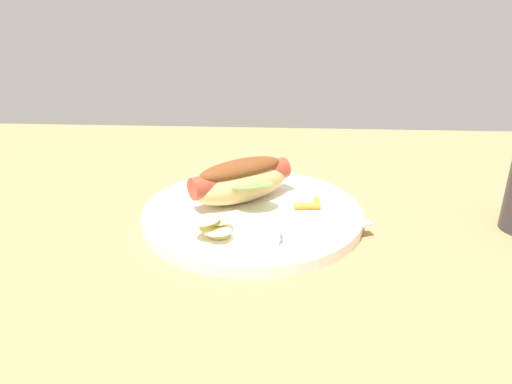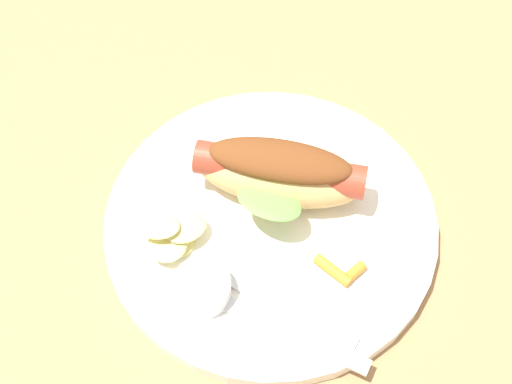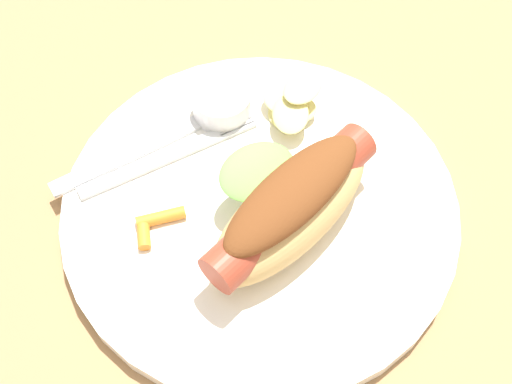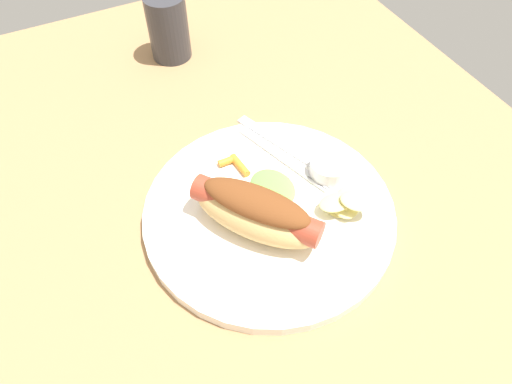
{
  "view_description": "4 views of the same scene",
  "coord_description": "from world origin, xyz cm",
  "px_view_note": "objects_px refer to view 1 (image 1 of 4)",
  "views": [
    {
      "loc": [
        7.8,
        -63.66,
        30.48
      ],
      "look_at": [
        4.36,
        -4.05,
        4.76
      ],
      "focal_mm": 33.7,
      "sensor_mm": 36.0,
      "label": 1
    },
    {
      "loc": [
        28.79,
        -27.19,
        60.26
      ],
      "look_at": [
        2.13,
        -3.05,
        4.75
      ],
      "focal_mm": 51.9,
      "sensor_mm": 36.0,
      "label": 2
    },
    {
      "loc": [
        8.65,
        23.15,
        44.36
      ],
      "look_at": [
        4.16,
        -2.22,
        3.95
      ],
      "focal_mm": 45.42,
      "sensor_mm": 36.0,
      "label": 3
    },
    {
      "loc": [
        -26.55,
        14.3,
        48.32
      ],
      "look_at": [
        5.1,
        -1.56,
        4.03
      ],
      "focal_mm": 33.4,
      "sensor_mm": 36.0,
      "label": 4
    }
  ],
  "objects_px": {
    "hot_dog": "(241,181)",
    "carrot_garnish": "(310,205)",
    "chips_pile": "(216,227)",
    "sauce_ramekin": "(260,234)",
    "plate": "(252,214)",
    "fork": "(302,226)",
    "knife": "(316,232)"
  },
  "relations": [
    {
      "from": "plate",
      "to": "sauce_ramekin",
      "type": "relative_size",
      "value": 6.23
    },
    {
      "from": "sauce_ramekin",
      "to": "fork",
      "type": "relative_size",
      "value": 0.33
    },
    {
      "from": "fork",
      "to": "carrot_garnish",
      "type": "xyz_separation_m",
      "value": [
        0.01,
        0.06,
        0.0
      ]
    },
    {
      "from": "hot_dog",
      "to": "chips_pile",
      "type": "xyz_separation_m",
      "value": [
        -0.02,
        -0.11,
        -0.02
      ]
    },
    {
      "from": "chips_pile",
      "to": "carrot_garnish",
      "type": "bearing_deg",
      "value": 36.41
    },
    {
      "from": "fork",
      "to": "carrot_garnish",
      "type": "distance_m",
      "value": 0.06
    },
    {
      "from": "knife",
      "to": "carrot_garnish",
      "type": "xyz_separation_m",
      "value": [
        -0.0,
        0.07,
        0.0
      ]
    },
    {
      "from": "plate",
      "to": "fork",
      "type": "xyz_separation_m",
      "value": [
        0.07,
        -0.05,
        0.01
      ]
    },
    {
      "from": "plate",
      "to": "carrot_garnish",
      "type": "distance_m",
      "value": 0.08
    },
    {
      "from": "plate",
      "to": "knife",
      "type": "distance_m",
      "value": 0.11
    },
    {
      "from": "carrot_garnish",
      "to": "sauce_ramekin",
      "type": "bearing_deg",
      "value": -122.78
    },
    {
      "from": "sauce_ramekin",
      "to": "fork",
      "type": "xyz_separation_m",
      "value": [
        0.05,
        0.04,
        -0.01
      ]
    },
    {
      "from": "sauce_ramekin",
      "to": "chips_pile",
      "type": "height_order",
      "value": "chips_pile"
    },
    {
      "from": "plate",
      "to": "chips_pile",
      "type": "bearing_deg",
      "value": -115.96
    },
    {
      "from": "knife",
      "to": "carrot_garnish",
      "type": "distance_m",
      "value": 0.07
    },
    {
      "from": "carrot_garnish",
      "to": "chips_pile",
      "type": "bearing_deg",
      "value": -143.59
    },
    {
      "from": "hot_dog",
      "to": "chips_pile",
      "type": "height_order",
      "value": "hot_dog"
    },
    {
      "from": "plate",
      "to": "knife",
      "type": "xyz_separation_m",
      "value": [
        0.09,
        -0.07,
        0.01
      ]
    },
    {
      "from": "plate",
      "to": "fork",
      "type": "relative_size",
      "value": 2.05
    },
    {
      "from": "plate",
      "to": "hot_dog",
      "type": "height_order",
      "value": "hot_dog"
    },
    {
      "from": "sauce_ramekin",
      "to": "chips_pile",
      "type": "bearing_deg",
      "value": 167.0
    },
    {
      "from": "plate",
      "to": "sauce_ramekin",
      "type": "height_order",
      "value": "sauce_ramekin"
    },
    {
      "from": "fork",
      "to": "hot_dog",
      "type": "bearing_deg",
      "value": -60.63
    },
    {
      "from": "plate",
      "to": "chips_pile",
      "type": "xyz_separation_m",
      "value": [
        -0.04,
        -0.08,
        0.02
      ]
    },
    {
      "from": "sauce_ramekin",
      "to": "knife",
      "type": "height_order",
      "value": "sauce_ramekin"
    },
    {
      "from": "hot_dog",
      "to": "carrot_garnish",
      "type": "bearing_deg",
      "value": 134.1
    },
    {
      "from": "chips_pile",
      "to": "hot_dog",
      "type": "bearing_deg",
      "value": 78.13
    },
    {
      "from": "hot_dog",
      "to": "carrot_garnish",
      "type": "height_order",
      "value": "hot_dog"
    },
    {
      "from": "chips_pile",
      "to": "carrot_garnish",
      "type": "height_order",
      "value": "chips_pile"
    },
    {
      "from": "hot_dog",
      "to": "carrot_garnish",
      "type": "xyz_separation_m",
      "value": [
        0.1,
        -0.02,
        -0.03
      ]
    },
    {
      "from": "plate",
      "to": "knife",
      "type": "height_order",
      "value": "knife"
    },
    {
      "from": "sauce_ramekin",
      "to": "chips_pile",
      "type": "relative_size",
      "value": 0.71
    }
  ]
}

